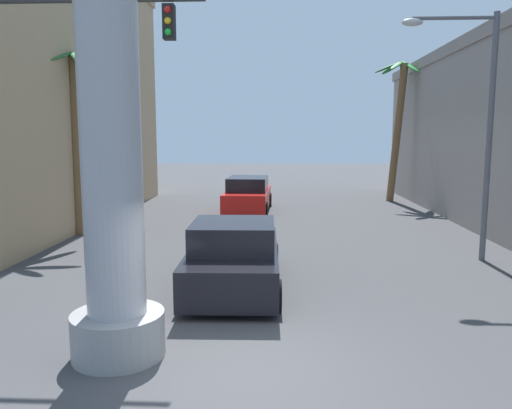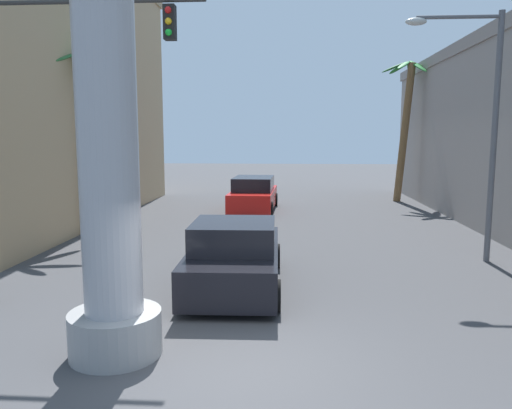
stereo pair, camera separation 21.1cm
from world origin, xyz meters
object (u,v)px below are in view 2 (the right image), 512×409
(street_lamp, at_px, (480,112))
(palm_tree_mid_left, at_px, (80,118))
(traffic_light_mast, at_px, (43,89))
(palm_tree_far_right, at_px, (405,116))
(car_lead, at_px, (235,257))
(car_far, at_px, (254,195))
(neon_sign_pole, at_px, (104,28))

(street_lamp, xyz_separation_m, palm_tree_mid_left, (-12.27, 3.18, -0.00))
(palm_tree_mid_left, bearing_deg, traffic_light_mast, -73.14)
(palm_tree_mid_left, height_order, palm_tree_far_right, palm_tree_far_right)
(palm_tree_mid_left, relative_size, palm_tree_far_right, 0.86)
(car_lead, bearing_deg, car_far, 92.12)
(street_lamp, height_order, traffic_light_mast, street_lamp)
(palm_tree_far_right, bearing_deg, street_lamp, -94.10)
(car_far, xyz_separation_m, palm_tree_mid_left, (-5.58, -5.83, 3.32))
(car_lead, bearing_deg, palm_tree_far_right, 65.36)
(traffic_light_mast, distance_m, car_far, 13.29)
(neon_sign_pole, distance_m, palm_tree_mid_left, 10.72)
(neon_sign_pole, relative_size, street_lamp, 1.72)
(traffic_light_mast, bearing_deg, car_lead, 5.66)
(neon_sign_pole, distance_m, palm_tree_far_right, 21.13)
(street_lamp, relative_size, palm_tree_far_right, 0.91)
(traffic_light_mast, height_order, car_lead, traffic_light_mast)
(neon_sign_pole, height_order, street_lamp, neon_sign_pole)
(street_lamp, distance_m, car_lead, 7.63)
(traffic_light_mast, bearing_deg, car_far, 73.44)
(neon_sign_pole, xyz_separation_m, palm_tree_mid_left, (-4.54, 9.67, -0.91))
(neon_sign_pole, xyz_separation_m, car_far, (1.05, 15.50, -4.23))
(palm_tree_far_right, bearing_deg, neon_sign_pole, -114.17)
(car_lead, bearing_deg, neon_sign_pole, -112.09)
(traffic_light_mast, relative_size, car_lead, 1.33)
(neon_sign_pole, relative_size, palm_tree_far_right, 1.56)
(neon_sign_pole, xyz_separation_m, street_lamp, (7.73, 6.48, -0.91))
(neon_sign_pole, bearing_deg, palm_tree_far_right, 65.83)
(car_far, height_order, palm_tree_far_right, palm_tree_far_right)
(car_lead, height_order, palm_tree_far_right, palm_tree_far_right)
(car_far, relative_size, palm_tree_mid_left, 0.75)
(street_lamp, xyz_separation_m, palm_tree_far_right, (0.92, 12.79, 0.38))
(car_far, bearing_deg, palm_tree_far_right, 26.40)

